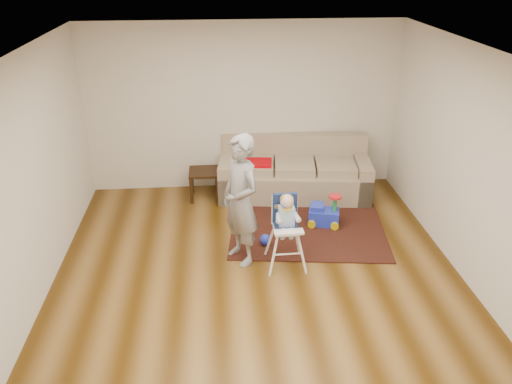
{
  "coord_description": "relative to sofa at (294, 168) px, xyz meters",
  "views": [
    {
      "loc": [
        -0.47,
        -4.98,
        3.65
      ],
      "look_at": [
        0.0,
        0.4,
        1.0
      ],
      "focal_mm": 35.0,
      "sensor_mm": 36.0,
      "label": 1
    }
  ],
  "objects": [
    {
      "name": "high_chair",
      "position": [
        -0.42,
        -1.99,
        0.02
      ],
      "size": [
        0.47,
        0.47,
        1.0
      ],
      "rotation": [
        0.0,
        0.0,
        0.02
      ],
      "color": "white",
      "rests_on": "ground"
    },
    {
      "name": "room_envelope",
      "position": [
        -0.78,
        -1.77,
        1.41
      ],
      "size": [
        5.04,
        5.52,
        2.72
      ],
      "color": "silver",
      "rests_on": "ground"
    },
    {
      "name": "sofa",
      "position": [
        0.0,
        0.0,
        0.0
      ],
      "size": [
        2.49,
        1.25,
        0.92
      ],
      "rotation": [
        0.0,
        0.0,
        -0.12
      ],
      "color": "gray",
      "rests_on": "ground"
    },
    {
      "name": "ride_on_toy",
      "position": [
        0.28,
        -1.04,
        -0.21
      ],
      "size": [
        0.49,
        0.4,
        0.47
      ],
      "primitive_type": null,
      "rotation": [
        0.0,
        0.0,
        -0.24
      ],
      "color": "blue",
      "rests_on": "area_rug"
    },
    {
      "name": "toy_ball",
      "position": [
        -0.62,
        -1.53,
        -0.37
      ],
      "size": [
        0.15,
        0.15,
        0.15
      ],
      "primitive_type": "sphere",
      "color": "blue",
      "rests_on": "area_rug"
    },
    {
      "name": "area_rug",
      "position": [
        0.03,
        -1.18,
        -0.45
      ],
      "size": [
        2.37,
        1.9,
        0.02
      ],
      "primitive_type": "cube",
      "rotation": [
        0.0,
        0.0,
        -0.13
      ],
      "color": "black",
      "rests_on": "ground"
    },
    {
      "name": "adult",
      "position": [
        -0.97,
        -1.83,
        0.39
      ],
      "size": [
        0.66,
        0.74,
        1.7
      ],
      "primitive_type": "imported",
      "rotation": [
        0.0,
        0.0,
        -1.05
      ],
      "color": "gray",
      "rests_on": "ground"
    },
    {
      "name": "side_table",
      "position": [
        -1.45,
        0.02,
        -0.23
      ],
      "size": [
        0.47,
        0.47,
        0.47
      ],
      "primitive_type": null,
      "color": "black",
      "rests_on": "ground"
    },
    {
      "name": "ground",
      "position": [
        -0.78,
        -2.3,
        -0.46
      ],
      "size": [
        5.5,
        5.5,
        0.0
      ],
      "primitive_type": "plane",
      "color": "#452A08",
      "rests_on": "ground"
    }
  ]
}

